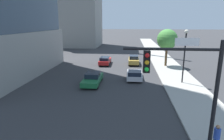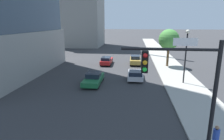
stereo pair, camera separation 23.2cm
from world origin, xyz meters
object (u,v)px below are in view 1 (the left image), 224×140
(street_lamp, at_px, (185,49))
(car_red, at_px, (105,61))
(car_green, at_px, (93,79))
(car_gold, at_px, (134,60))
(street_tree, at_px, (167,40))
(pedestrian_blue_shirt, at_px, (216,138))
(car_silver, at_px, (134,75))
(traffic_light_pole, at_px, (186,80))

(street_lamp, bearing_deg, car_red, 137.49)
(car_green, bearing_deg, car_gold, 66.95)
(street_tree, distance_m, pedestrian_blue_shirt, 22.24)
(car_gold, height_order, pedestrian_blue_shirt, pedestrian_blue_shirt)
(street_lamp, xyz_separation_m, car_silver, (-5.62, 1.13, -3.51))
(pedestrian_blue_shirt, bearing_deg, car_red, 112.09)
(street_lamp, bearing_deg, street_tree, 92.74)
(car_silver, bearing_deg, street_tree, 56.76)
(car_red, bearing_deg, pedestrian_blue_shirt, -67.91)
(car_gold, distance_m, car_red, 4.97)
(street_tree, relative_size, pedestrian_blue_shirt, 3.64)
(car_gold, distance_m, car_silver, 9.24)
(car_red, xyz_separation_m, pedestrian_blue_shirt, (9.16, -22.56, 0.28))
(traffic_light_pole, height_order, street_tree, traffic_light_pole)
(car_red, distance_m, pedestrian_blue_shirt, 24.35)
(car_green, bearing_deg, street_lamp, 6.39)
(traffic_light_pole, distance_m, pedestrian_blue_shirt, 4.04)
(traffic_light_pole, height_order, car_silver, traffic_light_pole)
(street_lamp, height_order, car_gold, street_lamp)
(street_tree, height_order, car_gold, street_tree)
(street_lamp, bearing_deg, car_gold, 118.45)
(pedestrian_blue_shirt, bearing_deg, street_tree, 87.52)
(car_gold, xyz_separation_m, pedestrian_blue_shirt, (4.24, -23.27, 0.20))
(traffic_light_pole, relative_size, car_red, 1.39)
(car_red, bearing_deg, street_tree, -3.46)
(car_gold, bearing_deg, car_silver, -90.00)
(car_green, xyz_separation_m, car_red, (0.00, 10.84, 0.05))
(street_tree, relative_size, car_red, 1.31)
(street_tree, xyz_separation_m, car_green, (-10.11, -10.23, -3.76))
(street_tree, distance_m, car_gold, 6.48)
(traffic_light_pole, relative_size, pedestrian_blue_shirt, 3.85)
(car_green, bearing_deg, car_red, 90.00)
(car_green, height_order, car_gold, car_gold)
(street_lamp, relative_size, pedestrian_blue_shirt, 3.79)
(traffic_light_pole, height_order, car_gold, traffic_light_pole)
(pedestrian_blue_shirt, bearing_deg, car_silver, 106.81)
(car_red, bearing_deg, street_lamp, -42.51)
(traffic_light_pole, distance_m, street_lamp, 13.90)
(street_tree, relative_size, car_green, 1.25)
(car_gold, distance_m, pedestrian_blue_shirt, 23.66)
(street_lamp, height_order, pedestrian_blue_shirt, street_lamp)
(car_gold, relative_size, pedestrian_blue_shirt, 2.65)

